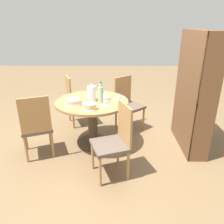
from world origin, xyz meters
The scene contains 15 objects.
ground_plane centered at (0.00, 0.00, 0.00)m, with size 14.00×14.00×0.00m, color brown.
dining_table centered at (0.00, 0.00, 0.56)m, with size 1.12×1.12×0.74m.
chair_a centered at (0.77, 0.35, 0.50)m, with size 0.54×0.54×0.95m.
chair_b centered at (-0.61, 0.58, 0.50)m, with size 0.59×0.59×0.95m.
chair_c centered at (-0.75, -0.38, 0.50)m, with size 0.55×0.55×0.95m.
chair_d centered at (0.37, -0.76, 0.50)m, with size 0.54×0.54×0.95m.
bookshelf centered at (0.01, 1.52, 0.83)m, with size 1.01×0.28×1.76m.
coffee_pot centered at (-0.01, 0.00, 0.86)m, with size 0.13×0.13×0.27m.
water_bottle centered at (0.07, 0.14, 0.87)m, with size 0.08×0.08×0.31m.
cake_main centered at (0.16, -0.25, 0.78)m, with size 0.26×0.26×0.08m.
cake_second centered at (0.35, 0.00, 0.78)m, with size 0.22×0.22×0.08m.
cup_a centered at (-0.05, 0.41, 0.77)m, with size 0.13×0.13×0.07m.
cup_b centered at (-0.39, 0.13, 0.77)m, with size 0.13×0.13×0.07m.
cup_c centered at (0.21, 0.22, 0.77)m, with size 0.13×0.13×0.07m.
plate_stack centered at (-0.11, 0.18, 0.76)m, with size 0.19×0.19×0.03m.
Camera 1 is at (3.14, 0.35, 1.84)m, focal length 35.00 mm.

